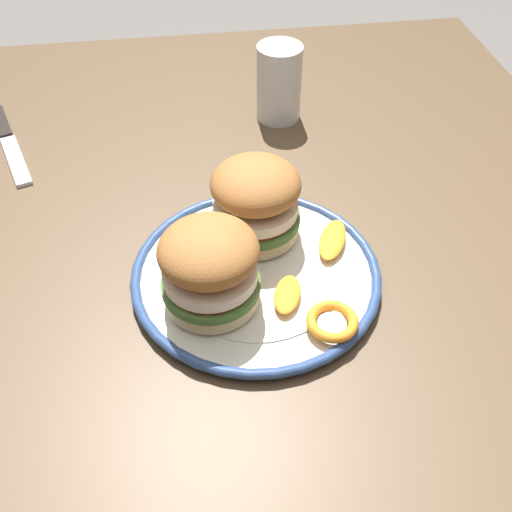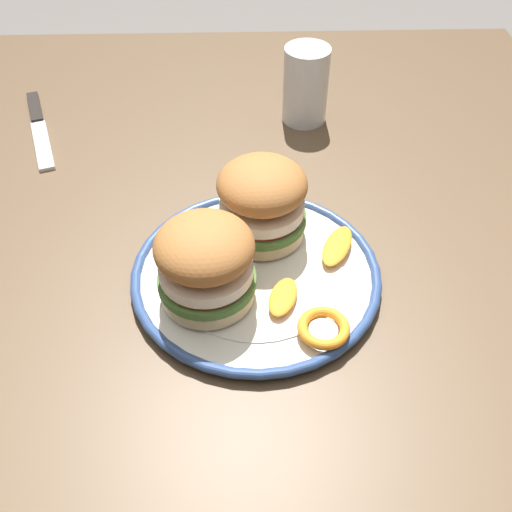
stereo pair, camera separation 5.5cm
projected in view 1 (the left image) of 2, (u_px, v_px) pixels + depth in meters
The scene contains 9 objects.
dining_table at pixel (269, 360), 0.73m from camera, with size 1.45×1.02×0.77m.
dinner_plate at pixel (256, 274), 0.70m from camera, with size 0.29×0.29×0.02m.
sandwich_half_left at pixel (210, 266), 0.62m from camera, with size 0.15×0.15×0.10m.
sandwich_half_right at pixel (257, 200), 0.70m from camera, with size 0.15×0.15×0.10m.
orange_peel_curled at pixel (332, 322), 0.63m from camera, with size 0.06×0.06×0.01m.
orange_peel_strip_long at pixel (287, 294), 0.66m from camera, with size 0.06×0.05×0.01m.
orange_peel_strip_short at pixel (333, 240), 0.72m from camera, with size 0.08×0.06×0.01m.
drinking_glass at pixel (279, 88), 0.92m from camera, with size 0.07×0.07×0.12m.
table_knife at pixel (8, 139), 0.90m from camera, with size 0.21×0.09×0.01m.
Camera 1 is at (0.42, -0.08, 1.29)m, focal length 41.57 mm.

